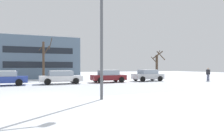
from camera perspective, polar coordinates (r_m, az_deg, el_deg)
ground_plane at (r=13.00m, az=-20.08°, el=-7.09°), size 120.00×120.00×0.00m
road_surface at (r=16.65m, az=-20.72°, el=-5.35°), size 80.00×9.37×0.00m
street_lamp at (r=11.56m, az=-1.63°, el=10.52°), size 1.66×0.36×6.17m
parked_car_blue at (r=22.41m, az=-27.92°, el=-1.95°), size 4.47×2.15×1.43m
parked_car_white at (r=22.46m, az=-13.98°, el=-1.90°), size 4.39×2.21×1.40m
parked_car_maroon at (r=23.91m, az=-0.99°, el=-1.67°), size 3.96×2.05×1.45m
parked_car_silver at (r=26.54m, az=9.85°, el=-1.41°), size 3.88×2.07×1.47m
pedestrian_crossing at (r=28.87m, az=25.04°, el=-0.84°), size 0.56×0.42×1.68m
tree_far_mid at (r=31.27m, az=12.35°, el=1.44°), size 1.87×2.17×4.25m
tree_far_right at (r=27.01m, az=-18.31°, el=2.66°), size 1.56×1.80×5.40m
building_far_left at (r=37.10m, az=-19.88°, el=2.98°), size 11.96×11.07×6.41m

